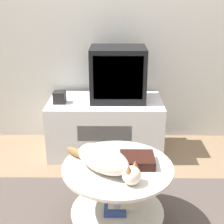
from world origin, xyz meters
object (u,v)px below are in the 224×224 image
object	(u,v)px
tv	(118,74)
speaker	(60,97)
dvd_box	(137,160)
cat	(105,160)

from	to	relation	value
tv	speaker	size ratio (longest dim) A/B	4.65
tv	speaker	distance (m)	0.55
speaker	dvd_box	xyz separation A→B (m)	(0.62, -0.96, -0.07)
speaker	cat	world-z (taller)	speaker
dvd_box	cat	size ratio (longest dim) A/B	0.44
speaker	cat	xyz separation A→B (m)	(0.43, -1.03, -0.03)
dvd_box	tv	bearing A→B (deg)	95.82
tv	dvd_box	bearing A→B (deg)	-84.18
speaker	cat	bearing A→B (deg)	-67.53
dvd_box	cat	distance (m)	0.21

